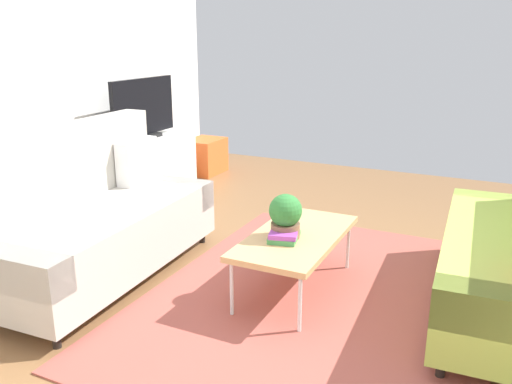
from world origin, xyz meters
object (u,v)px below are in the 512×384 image
bottle_0 (123,137)px  bottle_2 (136,130)px  vase_0 (103,141)px  tv (144,109)px  coffee_table (296,238)px  couch_beige (94,218)px  storage_trunk (205,156)px  bottle_1 (130,134)px  table_book_0 (284,237)px  potted_plant (285,216)px  tv_console (146,166)px

bottle_0 → bottle_2: bearing=0.0°
vase_0 → tv: bearing=-6.9°
coffee_table → bottle_2: bearing=61.3°
couch_beige → storage_trunk: size_ratio=3.73×
tv → vase_0: (-0.58, 0.07, -0.24)m
tv → coffee_table: bearing=-121.7°
bottle_2 → bottle_1: bearing=180.0°
bottle_0 → bottle_2: 0.22m
bottle_0 → bottle_2: size_ratio=0.68×
table_book_0 → bottle_0: (1.17, 2.29, 0.28)m
bottle_1 → potted_plant: bearing=-118.7°
couch_beige → bottle_0: bearing=-150.9°
couch_beige → tv: 2.12m
table_book_0 → bottle_2: (1.39, 2.29, 0.31)m
couch_beige → tv: tv is taller
tv → bottle_2: size_ratio=4.45×
table_book_0 → bottle_1: 2.64m
tv → table_book_0: bearing=-124.1°
tv → potted_plant: (-1.52, -2.30, -0.38)m
tv_console → potted_plant: potted_plant is taller
table_book_0 → vase_0: vase_0 is taller
vase_0 → bottle_0: size_ratio=0.90×
bottle_0 → bottle_1: 0.11m
couch_beige → storage_trunk: (2.94, 0.84, -0.22)m
coffee_table → storage_trunk: bearing=41.6°
storage_trunk → bottle_1: (-1.38, 0.06, 0.51)m
couch_beige → table_book_0: couch_beige is taller
table_book_0 → vase_0: bearing=67.5°
coffee_table → bottle_0: size_ratio=7.25×
bottle_1 → bottle_2: bottle_2 is taller
potted_plant → table_book_0: bearing=-166.7°
tv → tv_console: bearing=90.0°
couch_beige → storage_trunk: couch_beige is taller
tv → potted_plant: 2.78m
coffee_table → bottle_0: (1.06, 2.32, 0.32)m
couch_beige → vase_0: (1.26, 0.99, 0.27)m
tv_console → table_book_0: tv_console is taller
table_book_0 → coffee_table: bearing=-18.2°
bottle_0 → bottle_1: bearing=0.0°
tv → couch_beige: bearing=-153.3°
tv_console → potted_plant: size_ratio=4.66×
tv → storage_trunk: tv is taller
storage_trunk → table_book_0: 3.48m
tv_console → bottle_1: 0.50m
tv_console → table_book_0: (-1.56, -2.33, 0.12)m
tv_console → potted_plant: 2.78m
table_book_0 → bottle_1: size_ratio=1.35×
coffee_table → tv: size_ratio=1.10×
tv → bottle_1: 0.36m
tv → potted_plant: bearing=-123.6°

